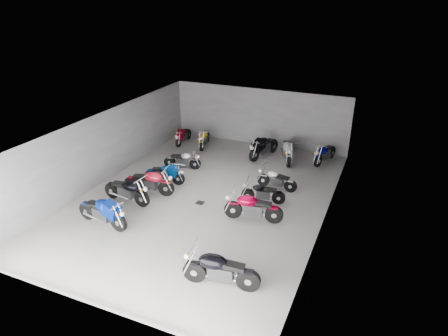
{
  "coord_description": "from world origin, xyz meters",
  "views": [
    {
      "loc": [
        6.67,
        -13.51,
        8.22
      ],
      "look_at": [
        0.4,
        1.11,
        1.0
      ],
      "focal_mm": 32.0,
      "sensor_mm": 36.0,
      "label": 1
    }
  ],
  "objects": [
    {
      "name": "ground",
      "position": [
        0.0,
        0.0,
        0.0
      ],
      "size": [
        14.0,
        14.0,
        0.0
      ],
      "primitive_type": "plane",
      "color": "#A09C97",
      "rests_on": "ground"
    },
    {
      "name": "motorcycle_left_c",
      "position": [
        -2.8,
        -1.63,
        0.55
      ],
      "size": [
        2.29,
        0.5,
        1.0
      ],
      "rotation": [
        0.0,
        0.0,
        -1.65
      ],
      "color": "black",
      "rests_on": "ground"
    },
    {
      "name": "wall_right",
      "position": [
        5.0,
        0.0,
        1.6
      ],
      "size": [
        0.1,
        14.0,
        3.2
      ],
      "primitive_type": "cube",
      "color": "gray",
      "rests_on": "ground"
    },
    {
      "name": "motorcycle_back_d",
      "position": [
        0.88,
        5.28,
        0.57
      ],
      "size": [
        0.89,
        2.31,
        1.05
      ],
      "rotation": [
        0.0,
        0.0,
        2.83
      ],
      "color": "black",
      "rests_on": "ground"
    },
    {
      "name": "wall_left",
      "position": [
        -5.0,
        0.0,
        1.6
      ],
      "size": [
        0.1,
        14.0,
        3.2
      ],
      "primitive_type": "cube",
      "color": "gray",
      "rests_on": "ground"
    },
    {
      "name": "drain_grate",
      "position": [
        0.0,
        -0.5,
        0.01
      ],
      "size": [
        0.32,
        0.32,
        0.01
      ],
      "primitive_type": "cube",
      "color": "black",
      "rests_on": "ground"
    },
    {
      "name": "motorcycle_right_a",
      "position": [
        2.81,
        -4.81,
        0.57
      ],
      "size": [
        2.38,
        0.6,
        1.05
      ],
      "rotation": [
        0.0,
        0.0,
        1.73
      ],
      "color": "black",
      "rests_on": "ground"
    },
    {
      "name": "motorcycle_left_f",
      "position": [
        -2.33,
        2.31,
        0.45
      ],
      "size": [
        1.86,
        0.55,
        0.82
      ],
      "rotation": [
        0.0,
        0.0,
        -1.36
      ],
      "color": "black",
      "rests_on": "ground"
    },
    {
      "name": "motorcycle_right_f",
      "position": [
        2.54,
        2.01,
        0.45
      ],
      "size": [
        1.87,
        0.42,
        0.82
      ],
      "rotation": [
        0.0,
        0.0,
        1.47
      ],
      "color": "black",
      "rests_on": "ground"
    },
    {
      "name": "motorcycle_right_d",
      "position": [
        2.46,
        -0.9,
        0.55
      ],
      "size": [
        2.29,
        0.59,
        1.01
      ],
      "rotation": [
        0.0,
        0.0,
        1.74
      ],
      "color": "black",
      "rests_on": "ground"
    },
    {
      "name": "motorcycle_left_e",
      "position": [
        -2.29,
        0.55,
        0.47
      ],
      "size": [
        1.94,
        0.46,
        0.85
      ],
      "rotation": [
        0.0,
        0.0,
        -1.44
      ],
      "color": "black",
      "rests_on": "ground"
    },
    {
      "name": "wall_back",
      "position": [
        0.0,
        7.0,
        1.6
      ],
      "size": [
        10.0,
        0.1,
        3.2
      ],
      "primitive_type": "cube",
      "color": "gray",
      "rests_on": "ground"
    },
    {
      "name": "motorcycle_right_e",
      "position": [
        2.37,
        0.58,
        0.44
      ],
      "size": [
        1.83,
        0.53,
        0.81
      ],
      "rotation": [
        0.0,
        0.0,
        1.78
      ],
      "color": "black",
      "rests_on": "ground"
    },
    {
      "name": "motorcycle_back_b",
      "position": [
        -2.65,
        5.43,
        0.5
      ],
      "size": [
        0.64,
        2.06,
        0.92
      ],
      "rotation": [
        0.0,
        0.0,
        3.38
      ],
      "color": "black",
      "rests_on": "ground"
    },
    {
      "name": "motorcycle_left_d",
      "position": [
        -2.38,
        -0.61,
        0.56
      ],
      "size": [
        2.31,
        0.57,
        1.02
      ],
      "rotation": [
        0.0,
        0.0,
        -1.42
      ],
      "color": "black",
      "rests_on": "ground"
    },
    {
      "name": "motorcycle_back_e",
      "position": [
        2.16,
        5.27,
        0.58
      ],
      "size": [
        1.0,
        2.3,
        1.06
      ],
      "rotation": [
        0.0,
        0.0,
        3.5
      ],
      "color": "black",
      "rests_on": "ground"
    },
    {
      "name": "motorcycle_back_f",
      "position": [
        3.99,
        5.8,
        0.51
      ],
      "size": [
        0.74,
        2.08,
        0.93
      ],
      "rotation": [
        0.0,
        0.0,
        2.85
      ],
      "color": "black",
      "rests_on": "ground"
    },
    {
      "name": "motorcycle_left_b",
      "position": [
        -2.58,
        -3.46,
        0.57
      ],
      "size": [
        2.36,
        0.55,
        1.04
      ],
      "rotation": [
        0.0,
        0.0,
        -1.7
      ],
      "color": "black",
      "rests_on": "ground"
    },
    {
      "name": "motorcycle_back_a",
      "position": [
        -4.0,
        5.41,
        0.46
      ],
      "size": [
        0.42,
        1.94,
        0.85
      ],
      "rotation": [
        0.0,
        0.0,
        3.22
      ],
      "color": "black",
      "rests_on": "ground"
    },
    {
      "name": "ceiling",
      "position": [
        0.0,
        0.0,
        3.22
      ],
      "size": [
        10.0,
        14.0,
        0.04
      ],
      "primitive_type": "cube",
      "color": "black",
      "rests_on": "wall_back"
    }
  ]
}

